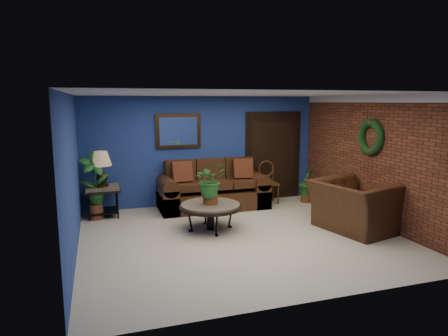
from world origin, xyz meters
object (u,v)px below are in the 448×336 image
object	(u,v)px
table_lamp	(101,165)
side_chair	(268,179)
sofa	(212,192)
armchair	(355,206)
end_table	(103,193)
coffee_table	(210,207)

from	to	relation	value
table_lamp	side_chair	distance (m)	3.80
sofa	side_chair	world-z (taller)	sofa
side_chair	armchair	distance (m)	2.54
sofa	side_chair	xyz separation A→B (m)	(1.38, 0.03, 0.20)
end_table	table_lamp	xyz separation A→B (m)	(0.00, 0.00, 0.61)
table_lamp	side_chair	bearing A→B (deg)	1.11
armchair	coffee_table	bearing A→B (deg)	58.51
sofa	side_chair	size ratio (longest dim) A/B	2.44
end_table	table_lamp	bearing A→B (deg)	0.00
sofa	coffee_table	world-z (taller)	sofa
coffee_table	end_table	distance (m)	2.44
end_table	side_chair	xyz separation A→B (m)	(3.76, 0.07, 0.07)
sofa	coffee_table	size ratio (longest dim) A/B	2.08
table_lamp	armchair	size ratio (longest dim) A/B	0.50
sofa	coffee_table	bearing A→B (deg)	-107.07
table_lamp	armchair	distance (m)	5.08
end_table	armchair	size ratio (longest dim) A/B	0.49
end_table	sofa	bearing A→B (deg)	0.99
sofa	end_table	world-z (taller)	sofa
coffee_table	side_chair	xyz separation A→B (m)	(1.87, 1.61, 0.12)
coffee_table	end_table	world-z (taller)	end_table
sofa	armchair	distance (m)	3.18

